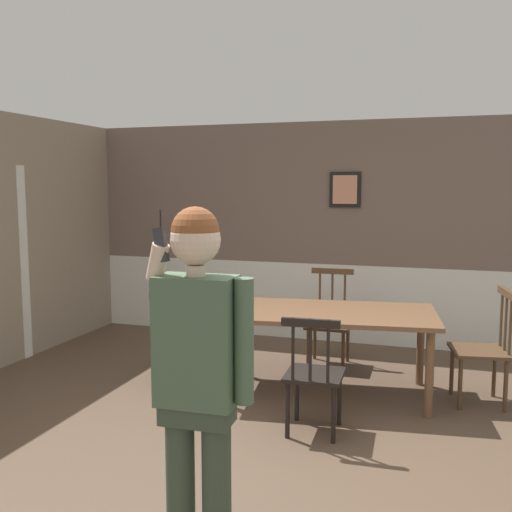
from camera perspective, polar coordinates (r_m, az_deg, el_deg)
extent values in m
plane|color=brown|center=(4.24, 1.31, -19.51)|extent=(7.31, 7.31, 0.00)
cube|color=#756056|center=(7.05, 9.17, 6.03)|extent=(6.62, 0.12, 1.70)
cube|color=white|center=(7.20, 8.98, -4.54)|extent=(6.62, 0.14, 0.94)
cube|color=white|center=(7.09, 9.02, -0.84)|extent=(6.62, 0.05, 0.06)
cube|color=black|center=(6.98, 8.68, 6.42)|extent=(0.36, 0.03, 0.41)
cube|color=tan|center=(6.96, 8.66, 6.42)|extent=(0.28, 0.01, 0.33)
cube|color=white|center=(6.83, -21.79, -0.64)|extent=(0.06, 0.12, 2.10)
cube|color=brown|center=(5.32, 6.56, -5.51)|extent=(2.10, 1.26, 0.04)
cylinder|color=brown|center=(5.17, -3.95, -10.25)|extent=(0.07, 0.07, 0.73)
cylinder|color=brown|center=(5.04, 16.55, -10.97)|extent=(0.07, 0.07, 0.73)
cylinder|color=brown|center=(5.93, -1.95, -8.00)|extent=(0.07, 0.07, 0.73)
cylinder|color=brown|center=(5.82, 15.73, -8.54)|extent=(0.07, 0.07, 0.73)
cube|color=#513823|center=(6.22, 7.09, -6.71)|extent=(0.46, 0.46, 0.03)
cube|color=#513823|center=(6.32, 7.47, -1.47)|extent=(0.45, 0.05, 0.06)
cylinder|color=#513823|center=(6.34, 8.64, -3.75)|extent=(0.02, 0.02, 0.56)
cylinder|color=#513823|center=(6.36, 7.44, -3.70)|extent=(0.02, 0.02, 0.56)
cylinder|color=#513823|center=(6.38, 6.24, -3.65)|extent=(0.02, 0.02, 0.56)
cylinder|color=#513823|center=(6.08, 8.48, -9.22)|extent=(0.04, 0.04, 0.41)
cylinder|color=#513823|center=(6.14, 5.10, -9.01)|extent=(0.04, 0.04, 0.41)
cylinder|color=#513823|center=(6.42, 8.93, -8.35)|extent=(0.04, 0.04, 0.41)
cylinder|color=#513823|center=(6.48, 5.74, -8.17)|extent=(0.04, 0.04, 0.41)
cube|color=#513823|center=(5.46, 20.90, -8.65)|extent=(0.53, 0.53, 0.03)
cube|color=#513823|center=(5.40, 23.29, -3.36)|extent=(0.12, 0.46, 0.06)
cylinder|color=#513823|center=(5.32, 23.56, -6.09)|extent=(0.02, 0.02, 0.53)
cylinder|color=#513823|center=(5.45, 23.17, -5.78)|extent=(0.02, 0.02, 0.53)
cylinder|color=#513823|center=(5.58, 22.80, -5.48)|extent=(0.02, 0.02, 0.53)
cylinder|color=#513823|center=(5.32, 19.27, -11.68)|extent=(0.04, 0.04, 0.45)
cylinder|color=#513823|center=(5.66, 18.54, -10.53)|extent=(0.04, 0.04, 0.45)
cylinder|color=#513823|center=(5.41, 23.15, -11.57)|extent=(0.04, 0.04, 0.45)
cylinder|color=#513823|center=(5.74, 22.19, -10.44)|extent=(0.04, 0.04, 0.45)
cube|color=black|center=(4.57, 5.72, -11.44)|extent=(0.45, 0.45, 0.03)
cube|color=black|center=(4.26, 5.35, -6.52)|extent=(0.43, 0.06, 0.06)
cylinder|color=black|center=(4.34, 3.62, -9.02)|extent=(0.02, 0.02, 0.46)
cylinder|color=black|center=(4.31, 5.32, -9.13)|extent=(0.02, 0.02, 0.46)
cylinder|color=black|center=(4.30, 7.04, -9.22)|extent=(0.02, 0.02, 0.46)
cylinder|color=black|center=(4.84, 3.97, -13.29)|extent=(0.04, 0.04, 0.43)
cylinder|color=black|center=(4.79, 8.13, -13.57)|extent=(0.04, 0.04, 0.43)
cylinder|color=black|center=(4.52, 3.08, -14.76)|extent=(0.04, 0.04, 0.43)
cylinder|color=black|center=(4.47, 7.55, -15.08)|extent=(0.04, 0.04, 0.43)
cube|color=black|center=(5.64, -7.37, -8.08)|extent=(0.46, 0.46, 0.03)
cube|color=black|center=(5.62, -9.31, -3.45)|extent=(0.07, 0.43, 0.06)
cylinder|color=black|center=(5.77, -8.77, -5.22)|extent=(0.02, 0.02, 0.47)
cylinder|color=black|center=(5.66, -9.27, -5.48)|extent=(0.02, 0.02, 0.47)
cylinder|color=black|center=(5.54, -9.79, -5.75)|extent=(0.02, 0.02, 0.47)
cylinder|color=black|center=(5.80, -5.11, -9.93)|extent=(0.04, 0.04, 0.42)
cylinder|color=black|center=(5.49, -6.28, -10.91)|extent=(0.04, 0.04, 0.42)
cylinder|color=black|center=(5.92, -8.32, -9.64)|extent=(0.04, 0.04, 0.42)
cylinder|color=black|center=(5.62, -9.64, -10.58)|extent=(0.04, 0.04, 0.42)
cylinder|color=#3A493A|center=(3.00, -3.85, -22.07)|extent=(0.14, 0.14, 0.86)
cylinder|color=#3A493A|center=(3.06, -7.37, -21.50)|extent=(0.14, 0.14, 0.86)
cube|color=#3A493A|center=(2.86, -5.73, -14.73)|extent=(0.34, 0.20, 0.12)
cube|color=#4C664C|center=(2.75, -5.81, -8.23)|extent=(0.38, 0.22, 0.61)
cylinder|color=#4C664C|center=(2.68, -1.17, -8.31)|extent=(0.09, 0.09, 0.58)
cylinder|color=beige|center=(2.74, -9.56, -0.55)|extent=(0.16, 0.14, 0.19)
cylinder|color=beige|center=(2.69, -5.89, -1.42)|extent=(0.09, 0.09, 0.05)
sphere|color=beige|center=(2.67, -5.93, 1.59)|extent=(0.23, 0.23, 0.23)
sphere|color=brown|center=(2.67, -5.94, 2.46)|extent=(0.22, 0.22, 0.22)
cube|color=#2D2D33|center=(2.71, -9.24, 1.11)|extent=(0.07, 0.04, 0.16)
cylinder|color=black|center=(2.70, -9.29, 3.65)|extent=(0.01, 0.01, 0.08)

